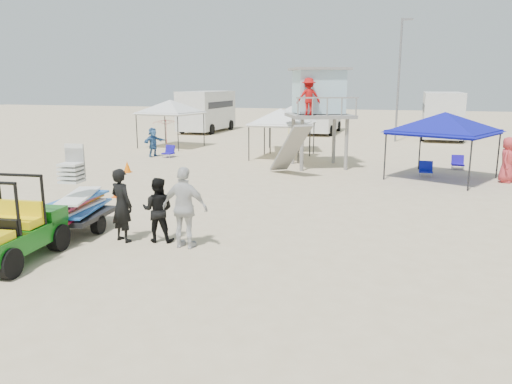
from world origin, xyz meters
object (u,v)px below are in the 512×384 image
(lifeguard_tower, at_px, (319,95))
(surf_trailer, at_px, (77,202))
(utility_cart, at_px, (9,224))
(canopy_blue, at_px, (445,116))
(man_left, at_px, (122,205))

(lifeguard_tower, bearing_deg, surf_trailer, -107.87)
(utility_cart, distance_m, lifeguard_tower, 15.58)
(utility_cart, xyz_separation_m, canopy_blue, (9.48, 13.16, 1.72))
(utility_cart, distance_m, man_left, 2.54)
(man_left, height_order, canopy_blue, canopy_blue)
(surf_trailer, height_order, man_left, surf_trailer)
(surf_trailer, height_order, canopy_blue, canopy_blue)
(utility_cart, bearing_deg, lifeguard_tower, 74.78)
(surf_trailer, xyz_separation_m, canopy_blue, (9.47, 10.83, 1.75))
(man_left, bearing_deg, utility_cart, 73.25)
(canopy_blue, bearing_deg, man_left, -125.57)
(man_left, distance_m, canopy_blue, 13.78)
(man_left, xyz_separation_m, canopy_blue, (7.96, 11.13, 1.67))
(utility_cart, bearing_deg, canopy_blue, 54.24)
(canopy_blue, bearing_deg, lifeguard_tower, 162.81)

